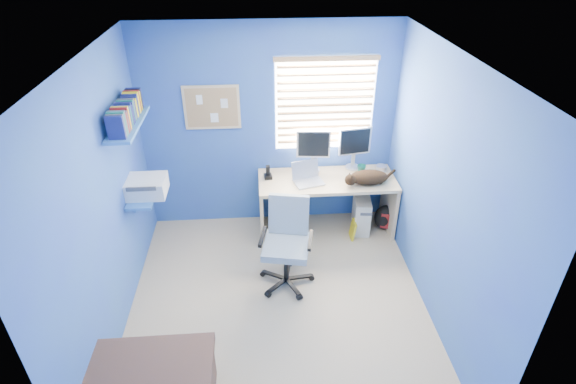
{
  "coord_description": "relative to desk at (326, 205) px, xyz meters",
  "views": [
    {
      "loc": [
        -0.15,
        -3.34,
        3.39
      ],
      "look_at": [
        0.15,
        0.65,
        0.95
      ],
      "focal_mm": 28.0,
      "sensor_mm": 36.0,
      "label": 1
    }
  ],
  "objects": [
    {
      "name": "cd_spindle",
      "position": [
        0.69,
        0.15,
        0.41
      ],
      "size": [
        0.13,
        0.13,
        0.07
      ],
      "primitive_type": "cylinder",
      "color": "silver",
      "rests_on": "desk"
    },
    {
      "name": "backpack",
      "position": [
        0.77,
        -0.03,
        -0.2
      ],
      "size": [
        0.35,
        0.31,
        0.34
      ],
      "primitive_type": "ellipsoid",
      "rotation": [
        0.0,
        0.0,
        -0.35
      ],
      "color": "black",
      "rests_on": "floor"
    },
    {
      "name": "mug",
      "position": [
        0.44,
        0.12,
        0.42
      ],
      "size": [
        0.1,
        0.09,
        0.1
      ],
      "primitive_type": "imported",
      "color": "#136B55",
      "rests_on": "desk"
    },
    {
      "name": "window_blinds",
      "position": [
        -0.01,
        0.31,
        1.18
      ],
      "size": [
        1.15,
        0.05,
        1.1
      ],
      "color": "white",
      "rests_on": "ground"
    },
    {
      "name": "wall_shelves",
      "position": [
        -2.02,
        -0.51,
        1.06
      ],
      "size": [
        0.42,
        0.9,
        1.05
      ],
      "color": "#3572BF",
      "rests_on": "ground"
    },
    {
      "name": "wall_front",
      "position": [
        -0.66,
        -2.86,
        0.88
      ],
      "size": [
        3.0,
        0.01,
        2.5
      ],
      "primitive_type": "cube",
      "color": "#376CAA",
      "rests_on": "ground"
    },
    {
      "name": "laptop",
      "position": [
        -0.23,
        -0.07,
        0.48
      ],
      "size": [
        0.39,
        0.34,
        0.22
      ],
      "primitive_type": "cube",
      "rotation": [
        0.0,
        0.0,
        0.27
      ],
      "color": "silver",
      "rests_on": "desk"
    },
    {
      "name": "floor",
      "position": [
        -0.66,
        -1.26,
        -0.37
      ],
      "size": [
        3.0,
        3.2,
        0.0
      ],
      "primitive_type": "cube",
      "color": "tan",
      "rests_on": "ground"
    },
    {
      "name": "wall_back",
      "position": [
        -0.66,
        0.34,
        0.88
      ],
      "size": [
        3.0,
        0.01,
        2.5
      ],
      "primitive_type": "cube",
      "color": "#376CAA",
      "rests_on": "ground"
    },
    {
      "name": "wall_right",
      "position": [
        0.84,
        -1.26,
        0.88
      ],
      "size": [
        0.01,
        3.2,
        2.5
      ],
      "primitive_type": "cube",
      "color": "#376CAA",
      "rests_on": "ground"
    },
    {
      "name": "monitor_right",
      "position": [
        0.36,
        0.26,
        0.64
      ],
      "size": [
        0.41,
        0.19,
        0.54
      ],
      "primitive_type": "cube",
      "rotation": [
        0.0,
        0.0,
        0.17
      ],
      "color": "silver",
      "rests_on": "desk"
    },
    {
      "name": "tower_pc",
      "position": [
        0.46,
        0.0,
        -0.14
      ],
      "size": [
        0.24,
        0.46,
        0.45
      ],
      "primitive_type": "cube",
      "rotation": [
        0.0,
        0.0,
        -0.13
      ],
      "color": "beige",
      "rests_on": "floor"
    },
    {
      "name": "corkboard",
      "position": [
        -1.31,
        0.33,
        1.18
      ],
      "size": [
        0.64,
        0.02,
        0.52
      ],
      "color": "#DCB77A",
      "rests_on": "ground"
    },
    {
      "name": "ceiling",
      "position": [
        -0.66,
        -1.26,
        2.13
      ],
      "size": [
        3.0,
        3.2,
        0.0
      ],
      "primitive_type": "cube",
      "color": "white",
      "rests_on": "wall_back"
    },
    {
      "name": "wall_left",
      "position": [
        -2.16,
        -1.26,
        0.88
      ],
      "size": [
        0.01,
        3.2,
        2.5
      ],
      "primitive_type": "cube",
      "color": "#376CAA",
      "rests_on": "ground"
    },
    {
      "name": "cat",
      "position": [
        0.46,
        -0.14,
        0.45
      ],
      "size": [
        0.5,
        0.35,
        0.16
      ],
      "primitive_type": "ellipsoid",
      "rotation": [
        0.0,
        0.0,
        0.28
      ],
      "color": "black",
      "rests_on": "desk"
    },
    {
      "name": "desk",
      "position": [
        0.0,
        0.0,
        0.0
      ],
      "size": [
        1.63,
        0.65,
        0.74
      ],
      "primitive_type": "cube",
      "color": "#DCB77A",
      "rests_on": "floor"
    },
    {
      "name": "yellow_book",
      "position": [
        0.32,
        -0.2,
        -0.25
      ],
      "size": [
        0.03,
        0.17,
        0.24
      ],
      "primitive_type": "cube",
      "color": "yellow",
      "rests_on": "floor"
    },
    {
      "name": "monitor_left",
      "position": [
        -0.15,
        0.21,
        0.64
      ],
      "size": [
        0.41,
        0.16,
        0.54
      ],
      "primitive_type": "cube",
      "rotation": [
        0.0,
        0.0,
        -0.1
      ],
      "color": "silver",
      "rests_on": "desk"
    },
    {
      "name": "phone",
      "position": [
        -0.7,
        0.08,
        0.45
      ],
      "size": [
        0.1,
        0.12,
        0.17
      ],
      "primitive_type": "cube",
      "rotation": [
        0.0,
        0.0,
        0.12
      ],
      "color": "black",
      "rests_on": "desk"
    },
    {
      "name": "office_chair",
      "position": [
        -0.55,
        -0.89,
        -0.01
      ],
      "size": [
        0.66,
        0.66,
        0.97
      ],
      "color": "black",
      "rests_on": "floor"
    },
    {
      "name": "drawer_boxes",
      "position": [
        -0.48,
        0.13,
        -0.17
      ],
      "size": [
        0.35,
        0.28,
        0.41
      ],
      "primitive_type": "cube",
      "color": "tan",
      "rests_on": "floor"
    }
  ]
}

